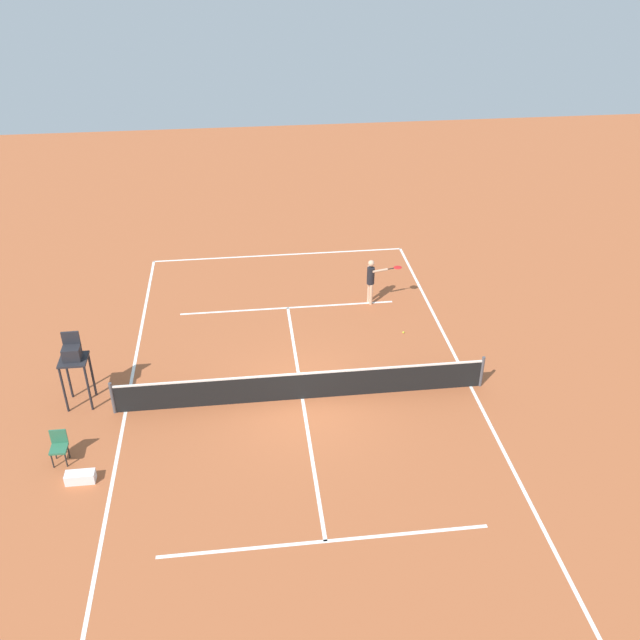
{
  "coord_description": "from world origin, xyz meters",
  "views": [
    {
      "loc": [
        1.5,
        16.87,
        13.01
      ],
      "look_at": [
        -0.93,
        -3.22,
        0.8
      ],
      "focal_mm": 39.16,
      "sensor_mm": 36.0,
      "label": 1
    }
  ],
  "objects_px": {
    "tennis_ball": "(403,332)",
    "umpire_chair": "(73,359)",
    "player_serving": "(372,278)",
    "courtside_chair_near": "(59,445)",
    "equipment_bag": "(80,477)"
  },
  "relations": [
    {
      "from": "tennis_ball",
      "to": "umpire_chair",
      "type": "xyz_separation_m",
      "value": [
        10.49,
        2.7,
        1.57
      ]
    },
    {
      "from": "player_serving",
      "to": "tennis_ball",
      "type": "relative_size",
      "value": 26.16
    },
    {
      "from": "player_serving",
      "to": "umpire_chair",
      "type": "relative_size",
      "value": 0.74
    },
    {
      "from": "courtside_chair_near",
      "to": "umpire_chair",
      "type": "bearing_deg",
      "value": -92.57
    },
    {
      "from": "umpire_chair",
      "to": "courtside_chair_near",
      "type": "distance_m",
      "value": 2.76
    },
    {
      "from": "equipment_bag",
      "to": "player_serving",
      "type": "bearing_deg",
      "value": -137.73
    },
    {
      "from": "courtside_chair_near",
      "to": "tennis_ball",
      "type": "bearing_deg",
      "value": -153.69
    },
    {
      "from": "player_serving",
      "to": "tennis_ball",
      "type": "xyz_separation_m",
      "value": [
        -0.74,
        2.26,
        -1.03
      ]
    },
    {
      "from": "equipment_bag",
      "to": "umpire_chair",
      "type": "bearing_deg",
      "value": -81.31
    },
    {
      "from": "umpire_chair",
      "to": "equipment_bag",
      "type": "relative_size",
      "value": 3.17
    },
    {
      "from": "player_serving",
      "to": "tennis_ball",
      "type": "distance_m",
      "value": 2.59
    },
    {
      "from": "tennis_ball",
      "to": "courtside_chair_near",
      "type": "distance_m",
      "value": 11.84
    },
    {
      "from": "tennis_ball",
      "to": "courtside_chair_near",
      "type": "xyz_separation_m",
      "value": [
        10.6,
        5.24,
        0.5
      ]
    },
    {
      "from": "courtside_chair_near",
      "to": "equipment_bag",
      "type": "xyz_separation_m",
      "value": [
        -0.64,
        0.88,
        -0.38
      ]
    },
    {
      "from": "umpire_chair",
      "to": "tennis_ball",
      "type": "bearing_deg",
      "value": -165.56
    }
  ]
}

